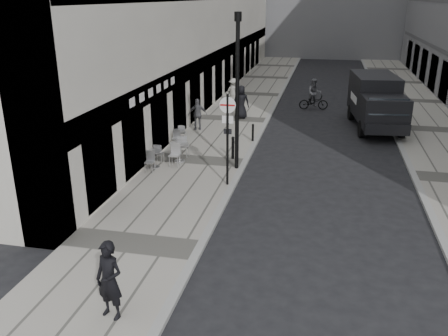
# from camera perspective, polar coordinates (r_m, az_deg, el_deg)

# --- Properties ---
(ground) EXTENTS (120.00, 120.00, 0.00)m
(ground) POSITION_cam_1_polar(r_m,az_deg,el_deg) (11.68, -6.78, -16.74)
(ground) COLOR black
(ground) RESTS_ON ground
(sidewalk) EXTENTS (4.00, 60.00, 0.12)m
(sidewalk) POSITION_cam_1_polar(r_m,az_deg,el_deg) (28.16, 1.09, 5.86)
(sidewalk) COLOR gray
(sidewalk) RESTS_ON ground
(far_sidewalk) EXTENTS (4.00, 60.00, 0.12)m
(far_sidewalk) POSITION_cam_1_polar(r_m,az_deg,el_deg) (28.26, 23.61, 4.22)
(far_sidewalk) COLOR gray
(far_sidewalk) RESTS_ON ground
(walking_man) EXTENTS (0.78, 0.61, 1.87)m
(walking_man) POSITION_cam_1_polar(r_m,az_deg,el_deg) (11.04, -13.63, -13.00)
(walking_man) COLOR black
(walking_man) RESTS_ON sidewalk
(sign_post) EXTENTS (0.60, 0.09, 3.50)m
(sign_post) POSITION_cam_1_polar(r_m,az_deg,el_deg) (17.54, 0.42, 4.84)
(sign_post) COLOR black
(sign_post) RESTS_ON sidewalk
(lamppost) EXTENTS (0.28, 0.28, 6.27)m
(lamppost) POSITION_cam_1_polar(r_m,az_deg,el_deg) (19.07, 1.61, 9.91)
(lamppost) COLOR black
(lamppost) RESTS_ON sidewalk
(bollard_near) EXTENTS (0.11, 0.11, 0.82)m
(bollard_near) POSITION_cam_1_polar(r_m,az_deg,el_deg) (23.64, 3.48, 4.22)
(bollard_near) COLOR black
(bollard_near) RESTS_ON sidewalk
(bollard_far) EXTENTS (0.13, 0.13, 0.95)m
(bollard_far) POSITION_cam_1_polar(r_m,az_deg,el_deg) (20.99, 1.08, 2.38)
(bollard_far) COLOR black
(bollard_far) RESTS_ON sidewalk
(panel_van) EXTENTS (2.87, 6.21, 2.83)m
(panel_van) POSITION_cam_1_polar(r_m,az_deg,el_deg) (27.58, 17.82, 7.87)
(panel_van) COLOR black
(panel_van) RESTS_ON ground
(cyclist) EXTENTS (1.90, 0.87, 1.98)m
(cyclist) POSITION_cam_1_polar(r_m,az_deg,el_deg) (31.35, 10.75, 8.32)
(cyclist) COLOR black
(cyclist) RESTS_ON ground
(pedestrian_a) EXTENTS (1.07, 0.67, 1.69)m
(pedestrian_a) POSITION_cam_1_polar(r_m,az_deg,el_deg) (25.56, -3.17, 6.46)
(pedestrian_a) COLOR #55555A
(pedestrian_a) RESTS_ON sidewalk
(pedestrian_b) EXTENTS (1.23, 0.95, 1.69)m
(pedestrian_b) POSITION_cam_1_polar(r_m,az_deg,el_deg) (31.99, 1.13, 9.25)
(pedestrian_b) COLOR #A9A69C
(pedestrian_b) RESTS_ON sidewalk
(pedestrian_c) EXTENTS (1.05, 0.79, 1.95)m
(pedestrian_c) POSITION_cam_1_polar(r_m,az_deg,el_deg) (27.97, 2.06, 7.93)
(pedestrian_c) COLOR black
(pedestrian_c) RESTS_ON sidewalk
(cafe_table_near) EXTENTS (0.78, 1.76, 1.00)m
(cafe_table_near) POSITION_cam_1_polar(r_m,az_deg,el_deg) (20.70, -5.41, 2.14)
(cafe_table_near) COLOR silver
(cafe_table_near) RESTS_ON sidewalk
(cafe_table_mid) EXTENTS (0.67, 1.50, 0.86)m
(cafe_table_mid) POSITION_cam_1_polar(r_m,az_deg,el_deg) (20.13, -8.37, 1.26)
(cafe_table_mid) COLOR #ADADAF
(cafe_table_mid) RESTS_ON sidewalk
(cafe_table_far) EXTENTS (0.63, 1.43, 0.82)m
(cafe_table_far) POSITION_cam_1_polar(r_m,az_deg,el_deg) (23.25, -5.40, 3.91)
(cafe_table_far) COLOR silver
(cafe_table_far) RESTS_ON sidewalk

